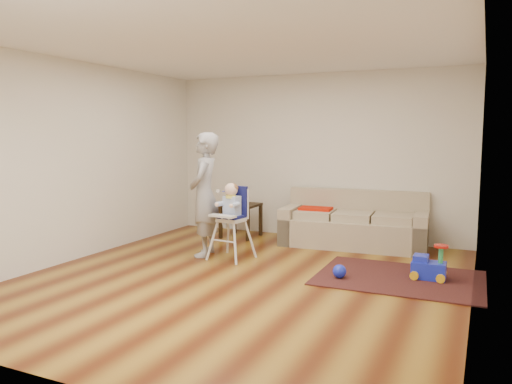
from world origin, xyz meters
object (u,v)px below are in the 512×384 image
at_px(ride_on_toy, 429,261).
at_px(adult, 205,195).
at_px(toy_ball, 340,271).
at_px(sofa, 353,219).
at_px(side_table, 241,220).
at_px(high_chair, 231,222).

relative_size(ride_on_toy, adult, 0.24).
relative_size(toy_ball, adult, 0.09).
relative_size(sofa, toy_ball, 13.89).
height_order(side_table, toy_ball, side_table).
bearing_deg(ride_on_toy, side_table, 157.81).
xyz_separation_m(side_table, toy_ball, (2.16, -1.71, -0.18)).
bearing_deg(side_table, sofa, 3.06).
height_order(high_chair, adult, adult).
xyz_separation_m(sofa, ride_on_toy, (1.25, -1.40, -0.20)).
xyz_separation_m(sofa, side_table, (-1.88, -0.10, -0.14)).
bearing_deg(adult, toy_ball, 63.68).
distance_m(toy_ball, high_chair, 1.70).
bearing_deg(toy_ball, adult, 170.28).
distance_m(ride_on_toy, high_chair, 2.60).
distance_m(ride_on_toy, toy_ball, 1.06).
bearing_deg(side_table, adult, -85.28).
bearing_deg(adult, ride_on_toy, 74.67).
relative_size(side_table, ride_on_toy, 1.33).
distance_m(side_table, adult, 1.49).
bearing_deg(toy_ball, high_chair, 168.40).
bearing_deg(side_table, ride_on_toy, -22.51).
xyz_separation_m(sofa, adult, (-1.76, -1.46, 0.45)).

